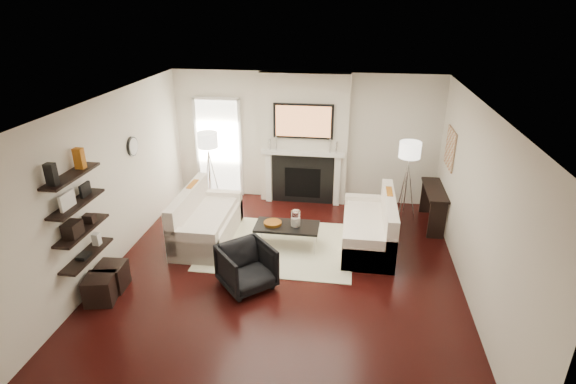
# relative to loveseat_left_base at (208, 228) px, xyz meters

# --- Properties ---
(room_envelope) EXTENTS (6.00, 6.00, 6.00)m
(room_envelope) POSITION_rel_loveseat_left_base_xyz_m (1.50, -0.91, 1.14)
(room_envelope) COLOR black
(room_envelope) RESTS_ON ground
(chimney_breast) EXTENTS (1.80, 0.25, 2.70)m
(chimney_breast) POSITION_rel_loveseat_left_base_xyz_m (1.50, 1.96, 1.14)
(chimney_breast) COLOR silver
(chimney_breast) RESTS_ON floor
(fireplace_surround) EXTENTS (1.30, 0.02, 1.04)m
(fireplace_surround) POSITION_rel_loveseat_left_base_xyz_m (1.50, 1.83, 0.31)
(fireplace_surround) COLOR black
(fireplace_surround) RESTS_ON floor
(firebox) EXTENTS (0.75, 0.02, 0.65)m
(firebox) POSITION_rel_loveseat_left_base_xyz_m (1.50, 1.82, 0.24)
(firebox) COLOR black
(firebox) RESTS_ON floor
(mantel_pilaster_l) EXTENTS (0.12, 0.08, 1.10)m
(mantel_pilaster_l) POSITION_rel_loveseat_left_base_xyz_m (0.78, 1.80, 0.34)
(mantel_pilaster_l) COLOR white
(mantel_pilaster_l) RESTS_ON floor
(mantel_pilaster_r) EXTENTS (0.12, 0.08, 1.10)m
(mantel_pilaster_r) POSITION_rel_loveseat_left_base_xyz_m (2.22, 1.80, 0.34)
(mantel_pilaster_r) COLOR white
(mantel_pilaster_r) RESTS_ON floor
(mantel_shelf) EXTENTS (1.70, 0.18, 0.07)m
(mantel_shelf) POSITION_rel_loveseat_left_base_xyz_m (1.50, 1.78, 0.91)
(mantel_shelf) COLOR white
(mantel_shelf) RESTS_ON chimney_breast
(tv_body) EXTENTS (1.20, 0.06, 0.70)m
(tv_body) POSITION_rel_loveseat_left_base_xyz_m (1.50, 1.80, 1.57)
(tv_body) COLOR black
(tv_body) RESTS_ON chimney_breast
(tv_screen) EXTENTS (1.10, 0.00, 0.62)m
(tv_screen) POSITION_rel_loveseat_left_base_xyz_m (1.50, 1.77, 1.57)
(tv_screen) COLOR #BF723F
(tv_screen) RESTS_ON tv_body
(candlestick_l_tall) EXTENTS (0.04, 0.04, 0.30)m
(candlestick_l_tall) POSITION_rel_loveseat_left_base_xyz_m (0.95, 1.79, 1.09)
(candlestick_l_tall) COLOR silver
(candlestick_l_tall) RESTS_ON mantel_shelf
(candlestick_l_short) EXTENTS (0.04, 0.04, 0.24)m
(candlestick_l_short) POSITION_rel_loveseat_left_base_xyz_m (0.82, 1.79, 1.06)
(candlestick_l_short) COLOR silver
(candlestick_l_short) RESTS_ON mantel_shelf
(candlestick_r_tall) EXTENTS (0.04, 0.04, 0.30)m
(candlestick_r_tall) POSITION_rel_loveseat_left_base_xyz_m (2.05, 1.79, 1.09)
(candlestick_r_tall) COLOR silver
(candlestick_r_tall) RESTS_ON mantel_shelf
(candlestick_r_short) EXTENTS (0.04, 0.04, 0.24)m
(candlestick_r_short) POSITION_rel_loveseat_left_base_xyz_m (2.18, 1.79, 1.06)
(candlestick_r_short) COLOR silver
(candlestick_r_short) RESTS_ON mantel_shelf
(hallway_panel) EXTENTS (0.90, 0.02, 2.10)m
(hallway_panel) POSITION_rel_loveseat_left_base_xyz_m (-0.35, 2.07, 0.84)
(hallway_panel) COLOR white
(hallway_panel) RESTS_ON floor
(door_trim_l) EXTENTS (0.06, 0.06, 2.16)m
(door_trim_l) POSITION_rel_loveseat_left_base_xyz_m (-0.83, 2.05, 0.84)
(door_trim_l) COLOR white
(door_trim_l) RESTS_ON floor
(door_trim_r) EXTENTS (0.06, 0.06, 2.16)m
(door_trim_r) POSITION_rel_loveseat_left_base_xyz_m (0.13, 2.05, 0.84)
(door_trim_r) COLOR white
(door_trim_r) RESTS_ON floor
(door_trim_top) EXTENTS (1.02, 0.06, 0.06)m
(door_trim_top) POSITION_rel_loveseat_left_base_xyz_m (-0.35, 2.05, 1.92)
(door_trim_top) COLOR white
(door_trim_top) RESTS_ON wall_back
(rug) EXTENTS (2.60, 2.00, 0.01)m
(rug) POSITION_rel_loveseat_left_base_xyz_m (1.29, -0.09, -0.20)
(rug) COLOR beige
(rug) RESTS_ON floor
(loveseat_left_base) EXTENTS (0.85, 1.80, 0.42)m
(loveseat_left_base) POSITION_rel_loveseat_left_base_xyz_m (0.00, 0.00, 0.00)
(loveseat_left_base) COLOR white
(loveseat_left_base) RESTS_ON floor
(loveseat_left_back) EXTENTS (0.18, 1.80, 0.80)m
(loveseat_left_back) POSITION_rel_loveseat_left_base_xyz_m (-0.33, 0.00, 0.32)
(loveseat_left_back) COLOR white
(loveseat_left_back) RESTS_ON floor
(loveseat_left_arm_n) EXTENTS (0.85, 0.18, 0.60)m
(loveseat_left_arm_n) POSITION_rel_loveseat_left_base_xyz_m (0.00, -0.81, 0.09)
(loveseat_left_arm_n) COLOR white
(loveseat_left_arm_n) RESTS_ON floor
(loveseat_left_arm_s) EXTENTS (0.85, 0.18, 0.60)m
(loveseat_left_arm_s) POSITION_rel_loveseat_left_base_xyz_m (0.00, 0.81, 0.09)
(loveseat_left_arm_s) COLOR white
(loveseat_left_arm_s) RESTS_ON floor
(loveseat_left_cushion) EXTENTS (0.63, 1.44, 0.10)m
(loveseat_left_cushion) POSITION_rel_loveseat_left_base_xyz_m (0.05, 0.00, 0.26)
(loveseat_left_cushion) COLOR white
(loveseat_left_cushion) RESTS_ON loveseat_left_base
(pillow_left_orange) EXTENTS (0.10, 0.42, 0.42)m
(pillow_left_orange) POSITION_rel_loveseat_left_base_xyz_m (-0.33, 0.30, 0.52)
(pillow_left_orange) COLOR #AA5F14
(pillow_left_orange) RESTS_ON loveseat_left_cushion
(pillow_left_charcoal) EXTENTS (0.10, 0.40, 0.40)m
(pillow_left_charcoal) POSITION_rel_loveseat_left_base_xyz_m (-0.33, -0.30, 0.51)
(pillow_left_charcoal) COLOR black
(pillow_left_charcoal) RESTS_ON loveseat_left_cushion
(loveseat_right_base) EXTENTS (0.85, 1.80, 0.42)m
(loveseat_right_base) POSITION_rel_loveseat_left_base_xyz_m (2.84, 0.17, 0.00)
(loveseat_right_base) COLOR white
(loveseat_right_base) RESTS_ON floor
(loveseat_right_back) EXTENTS (0.18, 1.80, 0.80)m
(loveseat_right_back) POSITION_rel_loveseat_left_base_xyz_m (3.18, 0.17, 0.32)
(loveseat_right_back) COLOR white
(loveseat_right_back) RESTS_ON floor
(loveseat_right_arm_n) EXTENTS (0.85, 0.18, 0.60)m
(loveseat_right_arm_n) POSITION_rel_loveseat_left_base_xyz_m (2.84, -0.64, 0.09)
(loveseat_right_arm_n) COLOR white
(loveseat_right_arm_n) RESTS_ON floor
(loveseat_right_arm_s) EXTENTS (0.85, 0.18, 0.60)m
(loveseat_right_arm_s) POSITION_rel_loveseat_left_base_xyz_m (2.84, 0.98, 0.09)
(loveseat_right_arm_s) COLOR white
(loveseat_right_arm_s) RESTS_ON floor
(loveseat_right_cushion) EXTENTS (0.63, 1.44, 0.10)m
(loveseat_right_cushion) POSITION_rel_loveseat_left_base_xyz_m (2.79, 0.17, 0.26)
(loveseat_right_cushion) COLOR white
(loveseat_right_cushion) RESTS_ON loveseat_right_base
(pillow_right_orange) EXTENTS (0.10, 0.42, 0.42)m
(pillow_right_orange) POSITION_rel_loveseat_left_base_xyz_m (3.18, 0.47, 0.52)
(pillow_right_orange) COLOR #AA5F14
(pillow_right_orange) RESTS_ON loveseat_right_cushion
(pillow_right_charcoal) EXTENTS (0.10, 0.40, 0.40)m
(pillow_right_charcoal) POSITION_rel_loveseat_left_base_xyz_m (3.18, -0.13, 0.51)
(pillow_right_charcoal) COLOR black
(pillow_right_charcoal) RESTS_ON loveseat_right_cushion
(coffee_table) EXTENTS (1.10, 0.55, 0.04)m
(coffee_table) POSITION_rel_loveseat_left_base_xyz_m (1.45, -0.08, 0.19)
(coffee_table) COLOR black
(coffee_table) RESTS_ON floor
(coffee_leg_nw) EXTENTS (0.02, 0.02, 0.38)m
(coffee_leg_nw) POSITION_rel_loveseat_left_base_xyz_m (0.95, -0.30, -0.02)
(coffee_leg_nw) COLOR silver
(coffee_leg_nw) RESTS_ON floor
(coffee_leg_ne) EXTENTS (0.02, 0.02, 0.38)m
(coffee_leg_ne) POSITION_rel_loveseat_left_base_xyz_m (1.95, -0.30, -0.02)
(coffee_leg_ne) COLOR silver
(coffee_leg_ne) RESTS_ON floor
(coffee_leg_sw) EXTENTS (0.02, 0.02, 0.38)m
(coffee_leg_sw) POSITION_rel_loveseat_left_base_xyz_m (0.95, 0.14, -0.02)
(coffee_leg_sw) COLOR silver
(coffee_leg_sw) RESTS_ON floor
(coffee_leg_se) EXTENTS (0.02, 0.02, 0.38)m
(coffee_leg_se) POSITION_rel_loveseat_left_base_xyz_m (1.95, 0.14, -0.02)
(coffee_leg_se) COLOR silver
(coffee_leg_se) RESTS_ON floor
(hurricane_glass) EXTENTS (0.16, 0.16, 0.29)m
(hurricane_glass) POSITION_rel_loveseat_left_base_xyz_m (1.60, -0.08, 0.35)
(hurricane_glass) COLOR white
(hurricane_glass) RESTS_ON coffee_table
(hurricane_candle) EXTENTS (0.11, 0.11, 0.16)m
(hurricane_candle) POSITION_rel_loveseat_left_base_xyz_m (1.60, -0.08, 0.29)
(hurricane_candle) COLOR white
(hurricane_candle) RESTS_ON coffee_table
(copper_bowl) EXTENTS (0.31, 0.31, 0.05)m
(copper_bowl) POSITION_rel_loveseat_left_base_xyz_m (1.20, -0.08, 0.24)
(copper_bowl) COLOR #A05E1A
(copper_bowl) RESTS_ON coffee_table
(armchair) EXTENTS (0.99, 0.98, 0.74)m
(armchair) POSITION_rel_loveseat_left_base_xyz_m (1.03, -1.34, 0.16)
(armchair) COLOR black
(armchair) RESTS_ON floor
(lamp_left_post) EXTENTS (0.02, 0.02, 1.20)m
(lamp_left_post) POSITION_rel_loveseat_left_base_xyz_m (-0.35, 1.34, 0.39)
(lamp_left_post) COLOR silver
(lamp_left_post) RESTS_ON floor
(lamp_left_shade) EXTENTS (0.40, 0.40, 0.30)m
(lamp_left_shade) POSITION_rel_loveseat_left_base_xyz_m (-0.35, 1.34, 1.24)
(lamp_left_shade) COLOR white
(lamp_left_shade) RESTS_ON lamp_left_post
(lamp_left_leg_a) EXTENTS (0.25, 0.02, 1.23)m
(lamp_left_leg_a) POSITION_rel_loveseat_left_base_xyz_m (-0.24, 1.34, 0.39)
(lamp_left_leg_a) COLOR silver
(lamp_left_leg_a) RESTS_ON floor
(lamp_left_leg_b) EXTENTS (0.14, 0.22, 1.23)m
(lamp_left_leg_b) POSITION_rel_loveseat_left_base_xyz_m (-0.40, 1.44, 0.39)
(lamp_left_leg_b) COLOR silver
(lamp_left_leg_b) RESTS_ON floor
(lamp_left_leg_c) EXTENTS (0.14, 0.22, 1.23)m
(lamp_left_leg_c) POSITION_rel_loveseat_left_base_xyz_m (-0.40, 1.25, 0.39)
(lamp_left_leg_c) COLOR silver
(lamp_left_leg_c) RESTS_ON floor
(lamp_right_post) EXTENTS (0.02, 0.02, 1.20)m
(lamp_right_post) POSITION_rel_loveseat_left_base_xyz_m (3.55, 1.27, 0.39)
(lamp_right_post) COLOR silver
(lamp_right_post) RESTS_ON floor
(lamp_right_shade) EXTENTS (0.40, 0.40, 0.30)m
(lamp_right_shade) POSITION_rel_loveseat_left_base_xyz_m (3.55, 1.27, 1.24)
(lamp_right_shade) COLOR white
(lamp_right_shade) RESTS_ON lamp_right_post
(lamp_right_leg_a) EXTENTS (0.25, 0.02, 1.23)m
(lamp_right_leg_a) POSITION_rel_loveseat_left_base_xyz_m (3.66, 1.27, 0.39)
(lamp_right_leg_a) COLOR silver
(lamp_right_leg_a) RESTS_ON floor
(lamp_right_leg_b) EXTENTS (0.14, 0.22, 1.23)m
(lamp_right_leg_b) POSITION_rel_loveseat_left_base_xyz_m (3.50, 1.37, 0.39)
(lamp_right_leg_b) COLOR silver
(lamp_right_leg_b) RESTS_ON floor
(lamp_right_leg_c) EXTENTS (0.14, 0.22, 1.23)m
(lamp_right_leg_c) POSITION_rel_loveseat_left_base_xyz_m (3.50, 1.18, 0.39)
(lamp_right_leg_c) COLOR silver
(lamp_right_leg_c) RESTS_ON floor
(console_top) EXTENTS (0.35, 1.20, 0.04)m
(console_top) POSITION_rel_loveseat_left_base_xyz_m (4.07, 1.15, 0.52)
(console_top) COLOR black
(console_top) RESTS_ON floor
(console_leg_n) EXTENTS (0.30, 0.04, 0.71)m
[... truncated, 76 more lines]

